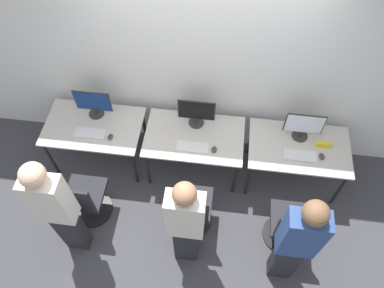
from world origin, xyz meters
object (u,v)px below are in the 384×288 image
(keyboard_center, at_px, (193,147))
(person_center, at_px, (186,223))
(mouse_left, at_px, (110,137))
(office_chair_center, at_px, (192,210))
(monitor_center, at_px, (196,112))
(keyboard_left, at_px, (90,133))
(mouse_center, at_px, (214,149))
(monitor_right, at_px, (304,126))
(monitor_left, at_px, (93,103))
(person_right, at_px, (297,242))
(keyboard_right, at_px, (300,156))
(office_chair_right, at_px, (289,227))
(mouse_right, at_px, (322,157))
(person_left, at_px, (57,208))
(office_chair_left, at_px, (85,200))

(keyboard_center, relative_size, person_center, 0.23)
(mouse_left, bearing_deg, office_chair_center, -31.98)
(mouse_left, distance_m, monitor_center, 1.06)
(keyboard_left, bearing_deg, mouse_left, -5.89)
(mouse_center, height_order, monitor_right, monitor_right)
(monitor_left, height_order, keyboard_center, monitor_left)
(monitor_center, distance_m, person_right, 1.81)
(person_center, bearing_deg, keyboard_right, 41.46)
(mouse_left, relative_size, person_right, 0.05)
(office_chair_center, xyz_separation_m, office_chair_right, (1.10, -0.06, 0.00))
(keyboard_center, relative_size, mouse_center, 4.17)
(monitor_right, distance_m, keyboard_right, 0.34)
(mouse_left, relative_size, mouse_right, 1.00)
(mouse_right, bearing_deg, office_chair_right, -112.22)
(monitor_left, bearing_deg, mouse_right, -6.23)
(keyboard_right, bearing_deg, keyboard_center, -178.25)
(keyboard_center, relative_size, monitor_right, 0.85)
(person_left, relative_size, person_right, 1.02)
(person_left, height_order, mouse_center, person_left)
(monitor_left, distance_m, keyboard_center, 1.30)
(office_chair_right, bearing_deg, office_chair_center, 176.65)
(person_left, relative_size, keyboard_center, 4.63)
(monitor_left, distance_m, monitor_right, 2.47)
(keyboard_center, height_order, monitor_right, monitor_right)
(mouse_left, xyz_separation_m, mouse_right, (2.45, 0.03, 0.00))
(monitor_center, relative_size, person_right, 0.26)
(monitor_center, xyz_separation_m, person_center, (0.06, -1.37, -0.01))
(mouse_left, xyz_separation_m, keyboard_center, (0.98, -0.02, -0.01))
(monitor_center, bearing_deg, mouse_left, -160.46)
(keyboard_right, xyz_separation_m, office_chair_right, (-0.07, -0.74, -0.33))
(monitor_right, bearing_deg, keyboard_left, -173.60)
(monitor_left, height_order, office_chair_left, monitor_left)
(keyboard_left, bearing_deg, office_chair_right, -17.25)
(monitor_left, bearing_deg, office_chair_center, -37.02)
(mouse_right, bearing_deg, keyboard_center, -177.98)
(monitor_right, bearing_deg, keyboard_center, -165.43)
(monitor_left, height_order, monitor_center, same)
(person_center, bearing_deg, mouse_center, 79.03)
(monitor_right, relative_size, person_right, 0.26)
(mouse_left, xyz_separation_m, office_chair_left, (-0.19, -0.69, -0.34))
(person_center, bearing_deg, monitor_right, 48.34)
(mouse_left, height_order, keyboard_center, mouse_left)
(monitor_right, relative_size, office_chair_right, 0.48)
(keyboard_left, distance_m, office_chair_left, 0.79)
(mouse_right, bearing_deg, person_center, -143.31)
(keyboard_left, xyz_separation_m, mouse_center, (1.49, -0.05, 0.01))
(person_center, distance_m, keyboard_right, 1.58)
(mouse_center, relative_size, office_chair_right, 0.10)
(monitor_center, xyz_separation_m, office_chair_center, (0.07, -1.00, -0.53))
(office_chair_left, relative_size, office_chair_center, 1.00)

